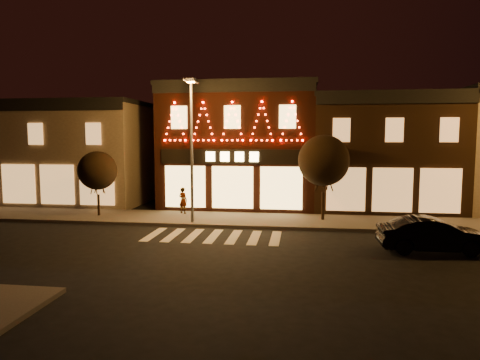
# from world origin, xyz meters

# --- Properties ---
(ground) EXTENTS (120.00, 120.00, 0.00)m
(ground) POSITION_xyz_m (0.00, 0.00, 0.00)
(ground) COLOR black
(ground) RESTS_ON ground
(sidewalk_far) EXTENTS (44.00, 4.00, 0.15)m
(sidewalk_far) POSITION_xyz_m (2.00, 8.00, 0.07)
(sidewalk_far) COLOR #47423D
(sidewalk_far) RESTS_ON ground
(building_left) EXTENTS (12.20, 8.28, 7.30)m
(building_left) POSITION_xyz_m (-13.00, 13.99, 3.66)
(building_left) COLOR #726351
(building_left) RESTS_ON ground
(building_pulp) EXTENTS (10.20, 8.34, 8.30)m
(building_pulp) POSITION_xyz_m (0.00, 13.98, 4.16)
(building_pulp) COLOR black
(building_pulp) RESTS_ON ground
(building_right_a) EXTENTS (9.20, 8.28, 7.50)m
(building_right_a) POSITION_xyz_m (9.50, 13.99, 3.76)
(building_right_a) COLOR #332012
(building_right_a) RESTS_ON ground
(streetlamp_mid) EXTENTS (0.71, 1.74, 7.60)m
(streetlamp_mid) POSITION_xyz_m (-1.65, 6.38, 4.61)
(streetlamp_mid) COLOR #59595E
(streetlamp_mid) RESTS_ON sidewalk_far
(tree_left) EXTENTS (2.28, 2.28, 3.81)m
(tree_left) POSITION_xyz_m (-7.72, 7.78, 2.82)
(tree_left) COLOR black
(tree_left) RESTS_ON sidewalk_far
(tree_right) EXTENTS (2.85, 2.85, 4.77)m
(tree_right) POSITION_xyz_m (5.42, 8.28, 3.49)
(tree_right) COLOR black
(tree_right) RESTS_ON sidewalk_far
(dark_sedan) EXTENTS (4.43, 1.65, 1.45)m
(dark_sedan) POSITION_xyz_m (9.62, 2.47, 0.72)
(dark_sedan) COLOR black
(dark_sedan) RESTS_ON ground
(pedestrian) EXTENTS (0.69, 0.58, 1.60)m
(pedestrian) POSITION_xyz_m (-2.93, 9.13, 0.95)
(pedestrian) COLOR gray
(pedestrian) RESTS_ON sidewalk_far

